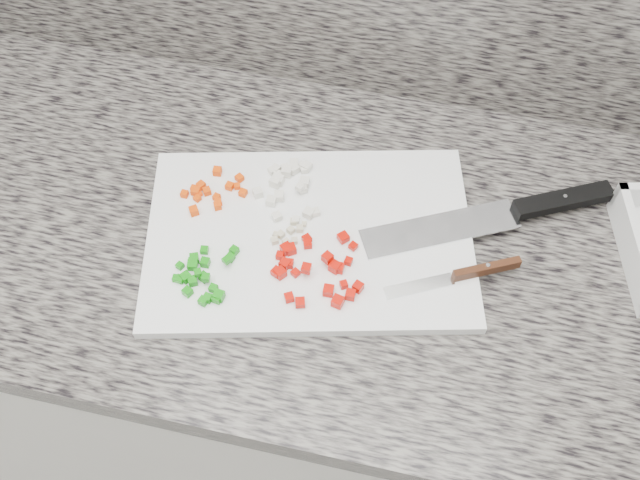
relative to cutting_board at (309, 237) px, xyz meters
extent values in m
cube|color=silver|center=(0.02, 0.02, -0.48)|extent=(3.92, 0.62, 0.86)
cube|color=slate|center=(0.02, 0.02, -0.03)|extent=(3.96, 0.64, 0.04)
cube|color=white|center=(0.00, 0.00, 0.00)|extent=(0.52, 0.41, 0.02)
cube|color=#EA4305|center=(-0.17, 0.00, 0.01)|extent=(0.02, 0.02, 0.01)
cube|color=#EA4305|center=(-0.12, 0.06, 0.01)|extent=(0.01, 0.01, 0.01)
cube|color=#EA4305|center=(-0.15, 0.03, 0.01)|extent=(0.01, 0.01, 0.01)
cube|color=#EA4305|center=(-0.14, 0.02, 0.01)|extent=(0.01, 0.01, 0.01)
cube|color=#EA4305|center=(-0.18, 0.04, 0.01)|extent=(0.01, 0.01, 0.01)
cube|color=#EA4305|center=(-0.14, 0.02, 0.01)|extent=(0.01, 0.01, 0.01)
cube|color=#EA4305|center=(-0.11, 0.05, 0.01)|extent=(0.01, 0.01, 0.01)
cube|color=#EA4305|center=(-0.17, 0.02, 0.01)|extent=(0.01, 0.01, 0.01)
cube|color=#EA4305|center=(-0.17, 0.03, 0.01)|extent=(0.01, 0.01, 0.01)
cube|color=#EA4305|center=(-0.16, 0.04, 0.01)|extent=(0.01, 0.01, 0.01)
cube|color=#EA4305|center=(-0.16, 0.08, 0.01)|extent=(0.01, 0.01, 0.01)
cube|color=#EA4305|center=(-0.12, 0.07, 0.01)|extent=(0.01, 0.01, 0.01)
cube|color=#EA4305|center=(-0.18, 0.03, 0.01)|extent=(0.01, 0.01, 0.01)
cube|color=#EA4305|center=(-0.18, 0.04, 0.01)|extent=(0.01, 0.01, 0.01)
cube|color=#EA4305|center=(-0.19, 0.03, 0.01)|extent=(0.01, 0.01, 0.01)
cube|color=#EA4305|center=(-0.13, 0.05, 0.01)|extent=(0.01, 0.01, 0.01)
cube|color=#EA4305|center=(-0.17, 0.05, 0.01)|extent=(0.01, 0.01, 0.01)
cube|color=silver|center=(-0.03, 0.07, 0.01)|extent=(0.02, 0.02, 0.01)
cube|color=silver|center=(-0.01, 0.03, 0.01)|extent=(0.02, 0.02, 0.01)
cube|color=silver|center=(-0.03, 0.07, 0.02)|extent=(0.01, 0.01, 0.01)
cube|color=silver|center=(-0.07, 0.08, 0.01)|extent=(0.02, 0.02, 0.01)
cube|color=silver|center=(0.00, 0.04, 0.01)|extent=(0.02, 0.02, 0.01)
cube|color=silver|center=(-0.04, 0.12, 0.01)|extent=(0.01, 0.01, 0.01)
cube|color=silver|center=(-0.05, 0.12, 0.01)|extent=(0.02, 0.02, 0.01)
cube|color=silver|center=(-0.06, 0.10, 0.01)|extent=(0.02, 0.02, 0.01)
cube|color=silver|center=(-0.07, 0.10, 0.01)|extent=(0.01, 0.01, 0.01)
cube|color=silver|center=(-0.05, 0.02, 0.01)|extent=(0.02, 0.02, 0.01)
cube|color=silver|center=(-0.06, 0.08, 0.01)|extent=(0.01, 0.01, 0.01)
cube|color=silver|center=(-0.03, 0.11, 0.01)|extent=(0.01, 0.01, 0.01)
cube|color=silver|center=(-0.03, 0.08, 0.01)|extent=(0.02, 0.02, 0.01)
cube|color=silver|center=(-0.07, 0.09, 0.01)|extent=(0.02, 0.02, 0.01)
cube|color=silver|center=(-0.05, 0.11, 0.01)|extent=(0.02, 0.02, 0.01)
cube|color=silver|center=(-0.06, 0.05, 0.01)|extent=(0.02, 0.02, 0.01)
cube|color=silver|center=(-0.06, 0.10, 0.01)|extent=(0.02, 0.02, 0.01)
cube|color=silver|center=(-0.02, 0.02, 0.01)|extent=(0.01, 0.01, 0.01)
cube|color=silver|center=(-0.09, 0.05, 0.01)|extent=(0.02, 0.02, 0.01)
cube|color=silver|center=(-0.03, 0.11, 0.01)|extent=(0.02, 0.02, 0.01)
cube|color=silver|center=(-0.08, 0.10, 0.01)|extent=(0.02, 0.02, 0.01)
cube|color=silver|center=(-0.07, 0.04, 0.01)|extent=(0.01, 0.01, 0.01)
cube|color=#0F820B|center=(-0.14, -0.06, 0.01)|extent=(0.01, 0.01, 0.01)
cube|color=#0F820B|center=(-0.15, -0.11, 0.01)|extent=(0.02, 0.02, 0.01)
cube|color=#0F820B|center=(-0.12, -0.11, 0.02)|extent=(0.01, 0.01, 0.01)
cube|color=#0F820B|center=(-0.13, -0.11, 0.01)|extent=(0.02, 0.02, 0.01)
cube|color=#0F820B|center=(-0.10, -0.07, 0.01)|extent=(0.01, 0.01, 0.01)
cube|color=#0F820B|center=(-0.13, -0.08, 0.01)|extent=(0.01, 0.01, 0.01)
cube|color=#0F820B|center=(-0.15, -0.11, 0.01)|extent=(0.01, 0.01, 0.01)
cube|color=#0F820B|center=(-0.13, -0.10, 0.02)|extent=(0.01, 0.01, 0.01)
cube|color=#0F820B|center=(-0.09, -0.05, 0.01)|extent=(0.01, 0.01, 0.01)
cube|color=#0F820B|center=(-0.15, -0.08, 0.01)|extent=(0.01, 0.01, 0.01)
cube|color=#0F820B|center=(-0.14, -0.13, 0.01)|extent=(0.02, 0.02, 0.01)
cube|color=#0F820B|center=(-0.10, -0.12, 0.01)|extent=(0.01, 0.01, 0.01)
cube|color=#0F820B|center=(-0.16, -0.09, 0.01)|extent=(0.01, 0.01, 0.01)
cube|color=#0F820B|center=(-0.10, -0.08, 0.02)|extent=(0.01, 0.01, 0.01)
cube|color=#0F820B|center=(-0.14, -0.08, 0.01)|extent=(0.02, 0.02, 0.01)
cube|color=#0F820B|center=(-0.10, -0.13, 0.01)|extent=(0.01, 0.01, 0.01)
cube|color=#0F820B|center=(-0.14, -0.09, 0.01)|extent=(0.02, 0.02, 0.01)
cube|color=#0F820B|center=(-0.11, -0.13, 0.01)|extent=(0.01, 0.01, 0.01)
cube|color=#0F820B|center=(-0.12, -0.10, 0.01)|extent=(0.02, 0.02, 0.01)
cube|color=#0F820B|center=(-0.11, -0.14, 0.01)|extent=(0.01, 0.01, 0.01)
cube|color=#0F820B|center=(-0.16, -0.11, 0.01)|extent=(0.01, 0.01, 0.01)
cube|color=#0F820B|center=(-0.09, -0.13, 0.01)|extent=(0.01, 0.01, 0.01)
cube|color=#C20D02|center=(0.08, -0.09, 0.01)|extent=(0.01, 0.01, 0.01)
cube|color=#C20D02|center=(0.05, 0.00, 0.01)|extent=(0.02, 0.02, 0.01)
cube|color=#C20D02|center=(0.06, -0.04, 0.01)|extent=(0.01, 0.01, 0.01)
cube|color=#C20D02|center=(0.01, -0.11, 0.01)|extent=(0.02, 0.02, 0.01)
cube|color=#C20D02|center=(0.05, -0.09, 0.01)|extent=(0.01, 0.01, 0.01)
cube|color=#C20D02|center=(-0.02, -0.04, 0.01)|extent=(0.02, 0.02, 0.01)
cube|color=#C20D02|center=(0.08, -0.07, 0.01)|extent=(0.02, 0.02, 0.01)
cube|color=#C20D02|center=(0.07, -0.01, 0.01)|extent=(0.01, 0.01, 0.01)
cube|color=#C20D02|center=(0.00, -0.02, 0.01)|extent=(0.01, 0.01, 0.01)
cube|color=#C20D02|center=(0.00, -0.11, 0.01)|extent=(0.02, 0.02, 0.01)
cube|color=#C20D02|center=(-0.02, -0.04, 0.01)|extent=(0.02, 0.02, 0.01)
cube|color=#C20D02|center=(-0.02, -0.06, 0.01)|extent=(0.02, 0.02, 0.01)
cube|color=#C20D02|center=(-0.03, -0.05, 0.01)|extent=(0.01, 0.01, 0.01)
cube|color=#C20D02|center=(0.05, -0.05, 0.01)|extent=(0.01, 0.01, 0.01)
cube|color=#C20D02|center=(0.05, -0.05, 0.01)|extent=(0.02, 0.02, 0.01)
cube|color=#C20D02|center=(-0.01, -0.06, 0.01)|extent=(0.01, 0.01, 0.01)
cube|color=#C20D02|center=(0.00, -0.01, 0.01)|extent=(0.02, 0.02, 0.01)
cube|color=#C20D02|center=(-0.03, -0.07, 0.01)|extent=(0.02, 0.02, 0.01)
cube|color=#C20D02|center=(-0.02, -0.08, 0.01)|extent=(0.02, 0.02, 0.01)
cube|color=#C20D02|center=(0.04, -0.04, 0.02)|extent=(0.02, 0.02, 0.01)
cube|color=#C20D02|center=(0.06, -0.10, 0.01)|extent=(0.02, 0.02, 0.01)
cube|color=#C20D02|center=(0.06, -0.07, 0.01)|extent=(0.01, 0.01, 0.01)
cube|color=#C20D02|center=(0.01, -0.07, 0.02)|extent=(0.01, 0.01, 0.01)
cube|color=#C20D02|center=(0.00, -0.07, 0.01)|extent=(0.01, 0.01, 0.01)
cube|color=beige|center=(-0.02, -0.02, 0.01)|extent=(0.01, 0.01, 0.01)
cube|color=beige|center=(-0.04, -0.01, 0.01)|extent=(0.01, 0.01, 0.01)
cube|color=beige|center=(-0.03, -0.02, 0.01)|extent=(0.01, 0.01, 0.01)
cube|color=beige|center=(-0.03, 0.01, 0.01)|extent=(0.01, 0.01, 0.01)
cube|color=beige|center=(-0.03, 0.00, 0.01)|extent=(0.01, 0.01, 0.01)
cube|color=beige|center=(-0.01, 0.00, 0.01)|extent=(0.01, 0.01, 0.01)
cube|color=beige|center=(-0.04, -0.01, 0.01)|extent=(0.01, 0.01, 0.01)
cube|color=beige|center=(-0.04, -0.02, 0.01)|extent=(0.01, 0.01, 0.01)
cube|color=beige|center=(-0.01, 0.01, 0.01)|extent=(0.01, 0.01, 0.01)
cube|color=silver|center=(0.18, 0.05, 0.01)|extent=(0.23, 0.15, 0.00)
cube|color=black|center=(0.35, 0.13, 0.02)|extent=(0.14, 0.09, 0.02)
cylinder|color=silver|center=(0.35, 0.13, 0.02)|extent=(0.01, 0.01, 0.00)
cube|color=silver|center=(0.16, -0.05, 0.01)|extent=(0.09, 0.06, 0.00)
cube|color=#462211|center=(0.25, -0.01, 0.02)|extent=(0.09, 0.05, 0.02)
cylinder|color=silver|center=(0.25, -0.01, 0.02)|extent=(0.01, 0.01, 0.00)
cube|color=white|center=(0.44, 0.07, 0.03)|extent=(0.05, 0.19, 0.04)
camera|label=1|loc=(0.14, -0.55, 0.84)|focal=40.00mm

